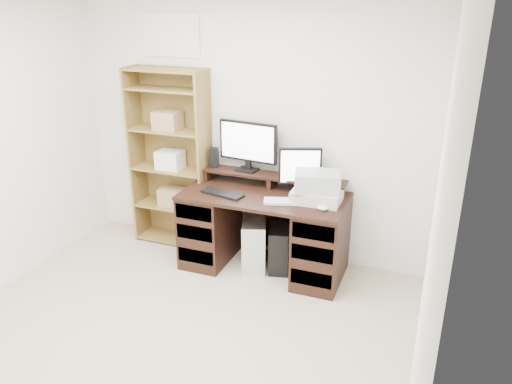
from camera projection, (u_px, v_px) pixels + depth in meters
The scene contains 14 objects.
room at pixel (124, 204), 3.01m from camera, with size 3.54×4.04×2.54m.
desk at pixel (264, 230), 4.64m from camera, with size 1.50×0.70×0.75m.
riser_shelf at pixel (272, 177), 4.66m from camera, with size 1.40×0.22×0.12m.
monitor_wide at pixel (248, 144), 4.68m from camera, with size 0.59×0.17×0.47m.
monitor_small at pixel (300, 169), 4.47m from camera, with size 0.37×0.20×0.42m.
speaker at pixel (214, 157), 4.83m from camera, with size 0.08×0.08×0.19m, color black.
keyboard_black at pixel (222, 194), 4.50m from camera, with size 0.40×0.13×0.02m, color black.
keyboard_white at pixel (291, 202), 4.32m from camera, with size 0.47×0.14×0.02m, color silver.
mouse at pixel (322, 208), 4.17m from camera, with size 0.09×0.06×0.04m, color white.
printer at pixel (317, 196), 4.34m from camera, with size 0.42×0.31×0.10m, color beige.
basket at pixel (317, 181), 4.29m from camera, with size 0.38×0.27×0.16m, color #9CA3A7.
tower_silver at pixel (254, 242), 4.75m from camera, with size 0.22×0.48×0.48m, color silver.
tower_black at pixel (280, 246), 4.72m from camera, with size 0.27×0.45×0.42m.
bookshelf at pixel (171, 157), 4.99m from camera, with size 0.80×0.30×1.80m.
Camera 1 is at (1.73, -2.30, 2.41)m, focal length 35.00 mm.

